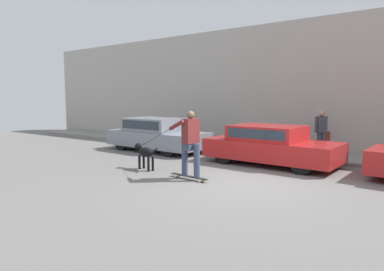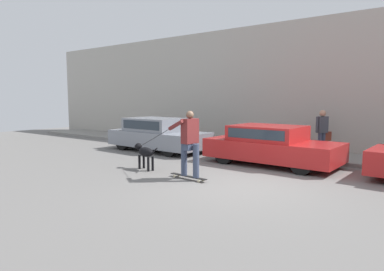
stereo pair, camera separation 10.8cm
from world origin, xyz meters
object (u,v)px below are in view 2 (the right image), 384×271
Objects in this scene: parked_car_0 at (158,135)px; dog at (145,152)px; parked_car_1 at (271,146)px; skateboarder at (190,141)px; pedestrian_with_bag at (323,130)px.

parked_car_0 is 3.57m from dog.
parked_car_1 is 3.84m from dog.
parked_car_1 is 3.19m from skateboarder.
parked_car_1 is at bearing 1.80° from parked_car_0.
skateboarder reaches higher than parked_car_0.
pedestrian_with_bag reaches higher than dog.
parked_car_1 is at bearing -120.23° from dog.
dog is (-2.57, -2.86, -0.10)m from parked_car_1.
skateboarder is at bearing -78.22° from pedestrian_with_bag.
skateboarder is (1.78, -0.21, 0.49)m from dog.
parked_car_0 is 6.02m from pedestrian_with_bag.
pedestrian_with_bag is (5.62, 2.14, 0.33)m from parked_car_0.
parked_car_1 is 3.74× the size of dog.
skateboarder is 5.48m from pedestrian_with_bag.
skateboarder is (3.92, -3.07, 0.35)m from parked_car_0.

